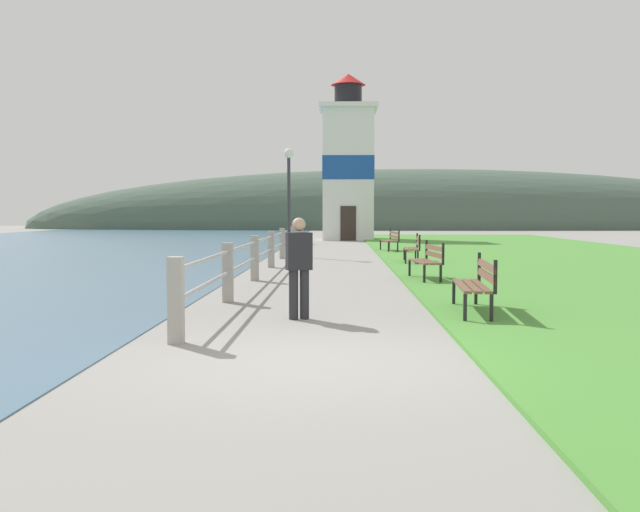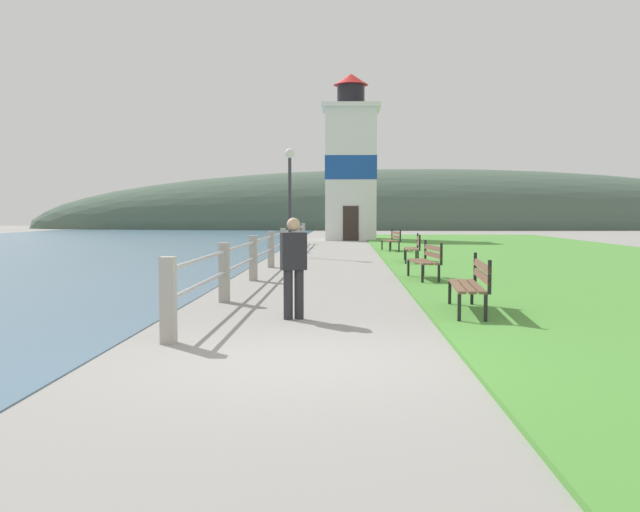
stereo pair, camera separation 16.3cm
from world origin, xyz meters
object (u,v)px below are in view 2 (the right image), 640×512
(park_bench_near, at_px, (472,282))
(park_bench_by_lighthouse, at_px, (392,239))
(park_bench_midway, at_px, (427,259))
(lighthouse, at_px, (351,166))
(person_strolling, at_px, (294,264))
(park_bench_far, at_px, (414,247))
(lamp_post, at_px, (290,182))

(park_bench_near, bearing_deg, park_bench_by_lighthouse, -85.59)
(park_bench_midway, distance_m, lighthouse, 26.21)
(park_bench_near, bearing_deg, person_strolling, 13.36)
(park_bench_near, xyz_separation_m, lighthouse, (-1.65, 31.44, 3.82))
(park_bench_midway, bearing_deg, park_bench_near, 85.07)
(park_bench_far, relative_size, person_strolling, 1.22)
(person_strolling, bearing_deg, park_bench_far, -30.53)
(park_bench_by_lighthouse, distance_m, lamp_post, 5.46)
(park_bench_midway, xyz_separation_m, lighthouse, (-1.58, 25.88, 3.82))
(park_bench_far, height_order, lighthouse, lighthouse)
(person_strolling, height_order, lamp_post, lamp_post)
(park_bench_midway, bearing_deg, lighthouse, -92.17)
(park_bench_midway, distance_m, park_bench_far, 5.93)
(park_bench_near, xyz_separation_m, lamp_post, (-4.01, 15.01, 2.20))
(park_bench_near, relative_size, person_strolling, 1.30)
(park_bench_near, height_order, park_bench_by_lighthouse, same)
(park_bench_far, bearing_deg, park_bench_by_lighthouse, -84.03)
(person_strolling, distance_m, lamp_post, 15.62)
(park_bench_by_lighthouse, height_order, lamp_post, lamp_post)
(park_bench_far, distance_m, lamp_post, 5.92)
(park_bench_midway, height_order, lamp_post, lamp_post)
(person_strolling, xyz_separation_m, lamp_post, (-1.25, 15.45, 1.91))
(park_bench_near, xyz_separation_m, park_bench_far, (0.21, 11.48, -0.00))
(park_bench_far, height_order, lamp_post, lamp_post)
(lamp_post, bearing_deg, person_strolling, -85.38)
(lighthouse, bearing_deg, park_bench_midway, -86.51)
(park_bench_far, xyz_separation_m, park_bench_by_lighthouse, (-0.24, 6.56, -0.00))
(park_bench_near, bearing_deg, park_bench_far, -86.74)
(park_bench_midway, relative_size, lamp_post, 0.44)
(park_bench_by_lighthouse, bearing_deg, lighthouse, -91.03)
(lighthouse, bearing_deg, lamp_post, -98.17)
(park_bench_midway, bearing_deg, park_bench_far, -98.32)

